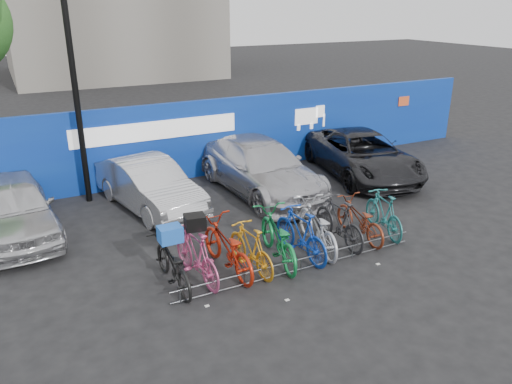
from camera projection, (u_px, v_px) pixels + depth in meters
ground at (286, 258)px, 10.77m from camera, size 100.00×100.00×0.00m
hoarding at (189, 140)px, 15.34m from camera, size 22.00×0.18×2.40m
lamppost at (74, 82)px, 12.74m from camera, size 0.25×0.50×6.11m
bike_rack at (301, 264)px, 10.22m from camera, size 5.60×0.03×0.30m
car_0 at (14, 207)px, 11.62m from camera, size 1.95×4.25×1.41m
car_1 at (149, 185)px, 13.16m from camera, size 2.18×4.21×1.32m
car_2 at (260, 167)px, 14.34m from camera, size 2.32×5.22×1.49m
car_3 at (362, 154)px, 15.71m from camera, size 3.22×5.32×1.38m
bike_0 at (172, 264)px, 9.56m from camera, size 0.70×1.86×0.97m
bike_1 at (196, 254)px, 9.78m from camera, size 0.71×1.89×1.11m
bike_2 at (227, 247)px, 10.09m from camera, size 0.86×2.11×1.09m
bike_3 at (251, 248)px, 10.13m from camera, size 0.63×1.72×1.01m
bike_4 at (277, 237)px, 10.49m from camera, size 1.07×2.19×1.10m
bike_5 at (301, 233)px, 10.66m from camera, size 0.66×1.89×1.11m
bike_6 at (317, 227)px, 11.03m from camera, size 1.07×2.14×1.08m
bike_7 at (339, 221)px, 11.25m from camera, size 0.54×1.85×1.11m
bike_8 at (359, 219)px, 11.54m from camera, size 0.70×1.83×0.95m
bike_9 at (384, 213)px, 11.77m from camera, size 0.83×1.80×1.04m
cargo_crate at (170, 234)px, 9.34m from camera, size 0.43×0.33×0.31m
cargo_topcase at (195, 222)px, 9.53m from camera, size 0.43×0.40×0.28m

